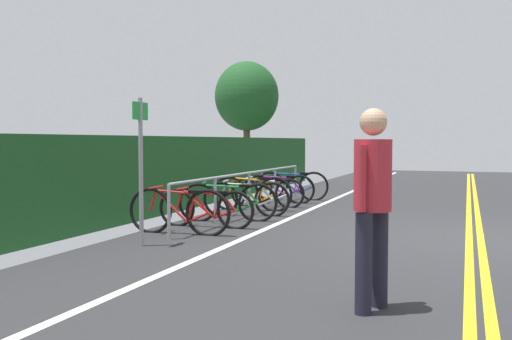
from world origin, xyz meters
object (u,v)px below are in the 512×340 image
Objects in this scene: bicycle_6 at (279,189)px; tree_mid at (247,97)px; bicycle_4 at (252,193)px; bicycle_3 at (246,199)px; bike_rack at (249,182)px; bicycle_7 at (292,186)px; bicycle_1 at (206,208)px; bicycle_0 at (179,211)px; sign_post_near at (141,156)px; bicycle_2 at (228,202)px; bicycle_5 at (267,192)px; pedestrian at (373,194)px.

tree_mid is at bearing 28.03° from bicycle_6.
bicycle_3 is at bearing -166.05° from bicycle_4.
bike_rack is 2.72m from bicycle_7.
bicycle_1 is (-2.00, -0.00, -0.31)m from bike_rack.
tree_mid reaches higher than bicycle_3.
bicycle_0 is 1.38m from sign_post_near.
bicycle_1 is at bearing -179.94° from bicycle_6.
bicycle_2 is 1.03× the size of bicycle_3.
tree_mid is (7.38, 3.04, 2.64)m from bicycle_4.
bicycle_7 is (3.13, 0.04, 0.02)m from bicycle_3.
bike_rack is 3.90m from sign_post_near.
bicycle_4 is at bearing 172.84° from bicycle_5.
bicycle_2 is 9.95m from tree_mid.
bicycle_6 is at bearing -3.76° from bicycle_4.
bicycle_5 is 1.58m from bicycle_7.
bicycle_6 reaches higher than bicycle_5.
pedestrian is 3.94m from sign_post_near.
bicycle_3 is (0.81, -0.04, -0.01)m from bicycle_2.
bicycle_2 is 0.84× the size of sign_post_near.
bike_rack is 3.21× the size of sign_post_near.
pedestrian reaches higher than bicycle_4.
bike_rack is 3.79× the size of pedestrian.
sign_post_near is (-4.27, -0.01, 0.88)m from bicycle_4.
bicycle_7 is (5.49, -0.16, -0.01)m from bicycle_0.
tree_mid is at bearing 32.18° from bicycle_7.
tree_mid reaches higher than bicycle_4.
bicycle_2 is at bearing 36.24° from pedestrian.
bicycle_4 is at bearing 29.44° from pedestrian.
pedestrian is at bearing -153.76° from bicycle_5.
bicycle_7 is 0.87× the size of sign_post_near.
sign_post_near reaches higher than bike_rack.
bicycle_2 is at bearing -179.89° from bicycle_7.
bike_rack reaches higher than bicycle_7.
tree_mid is (13.52, 6.50, 2.00)m from pedestrian.
pedestrian is at bearing -154.32° from tree_mid.
bicycle_6 is (3.92, 0.00, 0.01)m from bicycle_1.
bicycle_7 is (3.94, 0.01, 0.00)m from bicycle_2.
bicycle_4 is (3.20, 0.01, -0.00)m from bicycle_0.
bicycle_5 is at bearing 177.16° from bicycle_7.
sign_post_near is at bearing -179.89° from bicycle_4.
bicycle_6 is at bearing -151.97° from tree_mid.
tree_mid is at bearing 25.11° from bicycle_5.
bicycle_3 is 1.56m from bicycle_5.
tree_mid is (5.09, 3.20, 2.64)m from bicycle_7.
bicycle_6 is at bearing 0.08° from bike_rack.
bicycle_5 is 0.40× the size of tree_mid.
bicycle_3 is 0.99× the size of bicycle_5.
pedestrian is at bearing -148.42° from bicycle_3.
bicycle_5 is (1.13, 0.01, -0.31)m from bike_rack.
bike_rack is at bearing -179.40° from bicycle_5.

